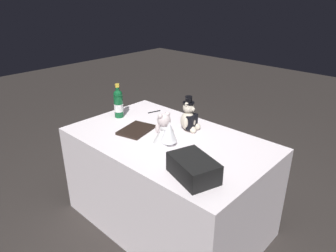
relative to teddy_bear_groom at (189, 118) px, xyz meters
name	(u,v)px	position (x,y,z in m)	size (l,w,h in m)	color
ground_plane	(168,219)	(0.02, 0.22, -0.88)	(12.00, 12.00, 0.00)	#2D2826
reception_table	(168,181)	(0.02, 0.22, -0.49)	(1.54, 0.95, 0.78)	white
teddy_bear_groom	(189,118)	(0.00, 0.00, 0.00)	(0.16, 0.17, 0.28)	beige
teddy_bear_bride	(165,131)	(-0.02, 0.29, 0.00)	(0.21, 0.16, 0.23)	white
champagne_bottle	(118,103)	(0.63, 0.21, 0.03)	(0.08, 0.08, 0.30)	#105028
signing_pen	(154,112)	(0.48, -0.08, -0.10)	(0.05, 0.13, 0.01)	black
gift_case_black	(193,168)	(-0.45, 0.51, -0.04)	(0.35, 0.29, 0.13)	black
guestbook	(136,130)	(0.29, 0.30, -0.09)	(0.20, 0.28, 0.02)	black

